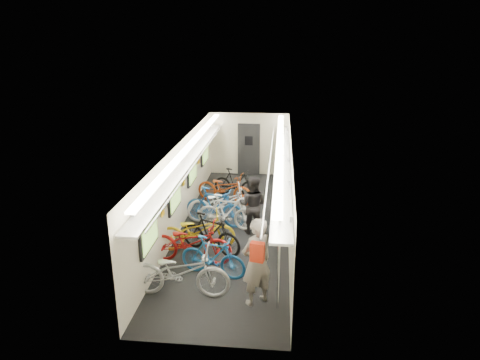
% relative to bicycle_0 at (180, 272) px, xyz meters
% --- Properties ---
extents(train_car_shell, '(10.00, 10.00, 10.00)m').
position_rel_bicycle_0_xyz_m(train_car_shell, '(0.38, 4.24, 1.11)').
color(train_car_shell, black).
rests_on(train_car_shell, ground).
extents(bicycle_0, '(2.07, 0.72, 1.09)m').
position_rel_bicycle_0_xyz_m(bicycle_0, '(0.00, 0.00, 0.00)').
color(bicycle_0, '#A3A2A7').
rests_on(bicycle_0, ground).
extents(bicycle_1, '(1.62, 0.86, 0.94)m').
position_rel_bicycle_0_xyz_m(bicycle_1, '(0.55, 0.83, -0.08)').
color(bicycle_1, '#195697').
rests_on(bicycle_1, ground).
extents(bicycle_2, '(2.03, 0.82, 1.04)m').
position_rel_bicycle_0_xyz_m(bicycle_2, '(-0.07, 1.38, -0.02)').
color(bicycle_2, maroon).
rests_on(bicycle_2, ground).
extents(bicycle_3, '(1.75, 1.14, 1.02)m').
position_rel_bicycle_0_xyz_m(bicycle_3, '(0.32, 1.91, -0.03)').
color(bicycle_3, black).
rests_on(bicycle_3, ground).
extents(bicycle_4, '(2.02, 1.01, 1.01)m').
position_rel_bicycle_0_xyz_m(bicycle_4, '(-0.05, 2.04, -0.04)').
color(bicycle_4, gold).
rests_on(bicycle_4, ground).
extents(bicycle_5, '(1.73, 0.67, 1.01)m').
position_rel_bicycle_0_xyz_m(bicycle_5, '(0.55, 3.33, -0.04)').
color(bicycle_5, silver).
rests_on(bicycle_5, ground).
extents(bicycle_6, '(2.12, 1.19, 1.06)m').
position_rel_bicycle_0_xyz_m(bicycle_6, '(0.32, 3.92, -0.02)').
color(bicycle_6, silver).
rests_on(bicycle_6, ground).
extents(bicycle_7, '(1.90, 1.04, 1.10)m').
position_rel_bicycle_0_xyz_m(bicycle_7, '(0.17, 3.58, 0.00)').
color(bicycle_7, navy).
rests_on(bicycle_7, ground).
extents(bicycle_8, '(2.03, 1.24, 1.01)m').
position_rel_bicycle_0_xyz_m(bicycle_8, '(0.22, 5.30, -0.04)').
color(bicycle_8, '#943510').
rests_on(bicycle_8, ground).
extents(bicycle_9, '(1.68, 0.98, 0.97)m').
position_rel_bicycle_0_xyz_m(bicycle_9, '(0.52, 5.89, -0.06)').
color(bicycle_9, black).
rests_on(bicycle_9, ground).
extents(passenger_near, '(0.80, 0.75, 1.83)m').
position_rel_bicycle_0_xyz_m(passenger_near, '(1.57, -0.10, 0.37)').
color(passenger_near, gray).
rests_on(passenger_near, ground).
extents(passenger_mid, '(0.90, 0.76, 1.62)m').
position_rel_bicycle_0_xyz_m(passenger_mid, '(1.26, 3.16, 0.26)').
color(passenger_mid, black).
rests_on(passenger_mid, ground).
extents(backpack, '(0.28, 0.19, 0.38)m').
position_rel_bicycle_0_xyz_m(backpack, '(1.59, -0.39, 0.74)').
color(backpack, red).
rests_on(backpack, passenger_near).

